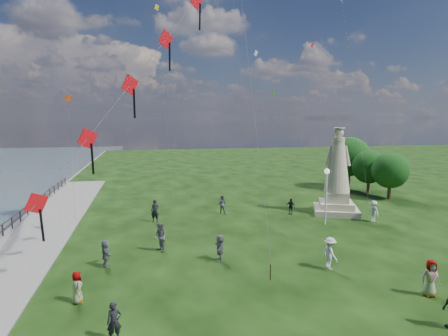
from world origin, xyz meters
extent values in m
cube|color=slate|center=(-14.00, 8.00, 0.05)|extent=(5.00, 60.00, 0.10)
cylinder|color=black|center=(-16.30, 14.00, 0.50)|extent=(0.11, 0.11, 1.00)
cylinder|color=black|center=(-16.30, 16.00, 0.50)|extent=(0.11, 0.11, 1.00)
cylinder|color=black|center=(-16.30, 18.00, 0.50)|extent=(0.11, 0.11, 1.00)
cylinder|color=black|center=(-16.30, 20.00, 0.50)|extent=(0.11, 0.11, 1.00)
cylinder|color=black|center=(-16.30, 22.00, 0.50)|extent=(0.11, 0.11, 1.00)
cylinder|color=black|center=(-16.30, 24.00, 0.50)|extent=(0.11, 0.11, 1.00)
cylinder|color=black|center=(-16.30, 26.00, 0.50)|extent=(0.11, 0.11, 1.00)
cylinder|color=black|center=(-16.30, 28.00, 0.50)|extent=(0.11, 0.11, 1.00)
cylinder|color=black|center=(-16.30, 30.00, 0.50)|extent=(0.11, 0.11, 1.00)
cylinder|color=black|center=(-16.30, 32.00, 0.50)|extent=(0.11, 0.11, 1.00)
cylinder|color=black|center=(-16.30, 34.00, 0.50)|extent=(0.11, 0.11, 1.00)
cylinder|color=black|center=(-16.30, 36.00, 0.50)|extent=(0.11, 0.11, 1.00)
cube|color=tan|center=(11.07, 15.45, 0.28)|extent=(5.03, 5.03, 0.55)
cube|color=tan|center=(11.07, 15.45, 0.83)|extent=(3.83, 3.83, 0.55)
cube|color=tan|center=(11.07, 15.45, 1.56)|extent=(2.63, 2.63, 0.92)
cylinder|color=tan|center=(11.07, 15.45, 6.79)|extent=(1.44, 1.44, 0.37)
sphere|color=tan|center=(11.07, 15.45, 7.36)|extent=(0.84, 0.84, 0.84)
cylinder|color=tan|center=(11.07, 15.45, 7.80)|extent=(1.01, 1.01, 0.09)
cylinder|color=silver|center=(8.33, 12.13, 2.15)|extent=(0.13, 0.13, 4.30)
sphere|color=white|center=(8.33, 12.13, 4.43)|extent=(0.43, 0.43, 0.43)
cylinder|color=#382314|center=(19.21, 23.02, 0.96)|extent=(0.36, 0.36, 1.93)
sphere|color=#10380F|center=(19.21, 23.02, 3.13)|extent=(3.86, 3.86, 3.86)
cylinder|color=#382314|center=(19.70, 19.89, 0.96)|extent=(0.36, 0.36, 1.92)
sphere|color=#10380F|center=(19.70, 19.89, 3.12)|extent=(3.84, 3.84, 3.84)
cylinder|color=#382314|center=(18.83, 26.60, 1.22)|extent=(0.36, 0.36, 2.43)
sphere|color=#10380F|center=(18.83, 26.60, 3.95)|extent=(4.86, 4.86, 4.86)
imported|color=black|center=(-7.27, -1.00, 0.79)|extent=(0.64, 0.49, 1.57)
imported|color=#595960|center=(-5.12, 8.63, 0.97)|extent=(0.90, 1.10, 1.94)
imported|color=silver|center=(4.37, 3.78, 0.94)|extent=(0.80, 1.29, 1.87)
imported|color=#595960|center=(7.58, -0.31, 0.91)|extent=(0.99, 0.73, 1.83)
imported|color=#595960|center=(-8.35, 6.83, 0.80)|extent=(0.97, 1.60, 1.61)
imported|color=black|center=(-5.26, 15.89, 0.95)|extent=(0.80, 0.66, 1.90)
imported|color=#595960|center=(0.83, 17.63, 0.85)|extent=(0.96, 0.80, 1.69)
imported|color=silver|center=(12.72, 12.21, 0.91)|extent=(0.84, 1.28, 1.82)
imported|color=black|center=(6.85, 15.93, 0.74)|extent=(0.89, 0.96, 1.48)
imported|color=#595960|center=(-9.22, 2.52, 0.77)|extent=(0.72, 0.87, 1.54)
imported|color=#595960|center=(-1.61, 6.33, 0.81)|extent=(0.76, 1.55, 1.63)
cube|color=red|center=(-10.47, 1.52, 5.09)|extent=(0.87, 0.64, 1.03)
cube|color=black|center=(-10.29, 1.42, 4.14)|extent=(0.10, 0.28, 1.48)
cube|color=red|center=(-8.52, 3.14, 7.72)|extent=(0.87, 0.64, 1.03)
cube|color=black|center=(-8.34, 3.04, 6.77)|extent=(0.10, 0.28, 1.48)
cube|color=red|center=(-6.57, 4.76, 10.36)|extent=(0.87, 0.64, 1.03)
cube|color=black|center=(-6.39, 4.66, 9.41)|extent=(0.10, 0.28, 1.48)
cube|color=red|center=(-4.63, 6.38, 12.99)|extent=(0.87, 0.64, 1.03)
cube|color=black|center=(-4.45, 6.28, 12.04)|extent=(0.10, 0.28, 1.48)
cube|color=red|center=(-2.68, 8.00, 15.62)|extent=(0.87, 0.64, 1.03)
cube|color=black|center=(-2.50, 7.90, 14.67)|extent=(0.10, 0.28, 1.48)
cylinder|color=black|center=(0.50, 3.00, 0.45)|extent=(0.06, 0.06, 0.90)
cube|color=silver|center=(5.12, 21.70, 15.10)|extent=(0.51, 0.39, 0.57)
cylinder|color=#595959|center=(5.62, 19.20, 7.57)|extent=(1.02, 5.02, 15.05)
cube|color=red|center=(12.38, 24.40, 16.64)|extent=(0.51, 0.39, 0.57)
cylinder|color=#595959|center=(12.88, 21.90, 8.34)|extent=(1.02, 5.02, 16.59)
cube|color=yellow|center=(-4.37, 26.25, 20.17)|extent=(0.51, 0.39, 0.57)
cylinder|color=#595959|center=(-3.87, 23.75, 10.11)|extent=(1.02, 5.02, 20.12)
cube|color=#1E931B|center=(9.82, 29.25, 11.64)|extent=(0.51, 0.39, 0.57)
cylinder|color=#595959|center=(10.32, 26.75, 5.85)|extent=(1.02, 5.02, 11.60)
cube|color=red|center=(-12.04, 17.98, 10.32)|extent=(0.51, 0.39, 0.57)
cylinder|color=#595959|center=(-11.54, 15.48, 5.18)|extent=(1.02, 5.02, 10.27)
cylinder|color=#595959|center=(3.99, 25.46, 16.61)|extent=(1.02, 5.02, 33.12)
cylinder|color=#595959|center=(14.45, 18.65, 10.32)|extent=(1.02, 5.02, 20.55)
camera|label=1|loc=(-5.87, -15.25, 8.67)|focal=30.00mm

